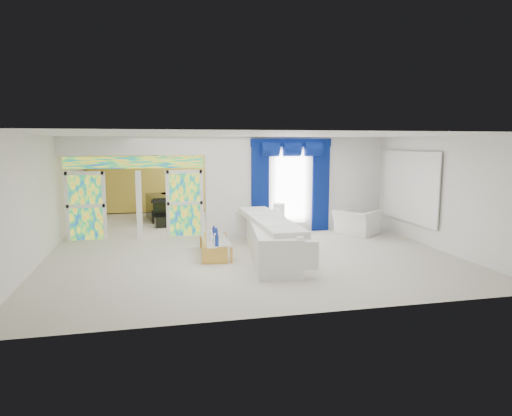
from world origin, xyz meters
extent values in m
plane|color=#B7AF9E|center=(0.00, 0.00, 0.00)|extent=(12.00, 12.00, 0.00)
cube|color=white|center=(2.15, 1.00, 1.50)|extent=(5.70, 0.18, 3.00)
cube|color=white|center=(-2.85, 1.00, 2.73)|extent=(4.30, 0.18, 0.55)
cube|color=#994C3F|center=(-4.28, 1.00, 1.00)|extent=(0.95, 0.04, 2.00)
cube|color=#994C3F|center=(-1.42, 1.00, 1.00)|extent=(0.95, 0.04, 2.00)
cube|color=#994C3F|center=(-2.85, 1.00, 2.25)|extent=(4.00, 0.05, 0.35)
cube|color=white|center=(1.90, 0.90, 1.45)|extent=(1.00, 0.02, 2.30)
cube|color=#040A4C|center=(0.90, 0.87, 1.40)|extent=(0.55, 0.10, 2.80)
cube|color=#040A4C|center=(2.90, 0.87, 1.40)|extent=(0.55, 0.10, 2.80)
cube|color=#040A4C|center=(1.90, 0.87, 2.82)|extent=(2.60, 0.12, 0.25)
cube|color=white|center=(4.94, -1.00, 1.55)|extent=(0.04, 2.70, 1.90)
cube|color=gold|center=(0.00, 5.90, 1.50)|extent=(9.70, 0.12, 2.90)
cube|color=silver|center=(0.48, -1.96, 0.42)|extent=(1.56, 4.51, 0.84)
cube|color=gold|center=(-0.87, -1.66, 0.20)|extent=(0.85, 1.88, 0.40)
cube|color=white|center=(1.75, 0.63, 0.19)|extent=(1.16, 0.48, 0.37)
cylinder|color=white|center=(1.45, 0.63, 0.66)|extent=(0.36, 0.36, 0.58)
imported|color=silver|center=(3.76, -0.02, 0.39)|extent=(1.53, 1.57, 0.77)
cube|color=black|center=(-1.84, 4.20, 0.46)|extent=(1.64, 1.99, 0.91)
cube|color=black|center=(-1.84, 2.60, 0.16)|extent=(1.03, 0.53, 0.33)
cube|color=tan|center=(-4.49, 3.09, 0.36)|extent=(0.59, 0.56, 0.73)
sphere|color=gold|center=(-2.30, 3.40, 2.65)|extent=(0.60, 0.60, 0.60)
cylinder|color=navy|center=(-0.84, -1.72, 0.53)|extent=(0.08, 0.08, 0.25)
cylinder|color=white|center=(-0.93, -1.33, 0.46)|extent=(0.11, 0.11, 0.11)
cylinder|color=white|center=(-0.89, -1.89, 0.47)|extent=(0.10, 0.10, 0.13)
cylinder|color=navy|center=(-0.90, -2.24, 0.51)|extent=(0.09, 0.09, 0.22)
cylinder|color=navy|center=(-0.82, -1.08, 0.50)|extent=(0.08, 0.08, 0.19)
camera|label=1|loc=(-2.33, -12.83, 2.80)|focal=31.87mm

